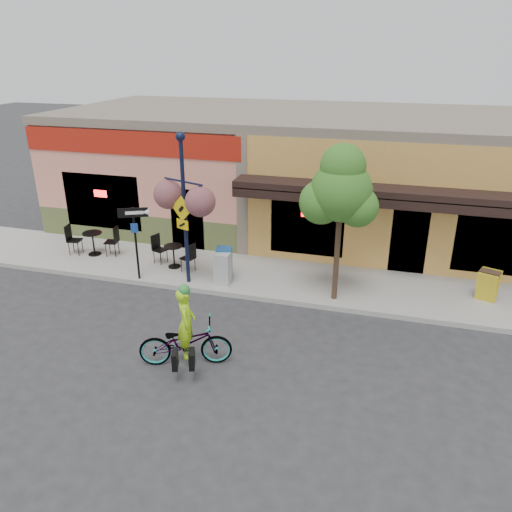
{
  "coord_description": "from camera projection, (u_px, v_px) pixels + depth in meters",
  "views": [
    {
      "loc": [
        3.76,
        -11.74,
        6.76
      ],
      "look_at": [
        0.3,
        0.5,
        1.4
      ],
      "focal_mm": 35.0,
      "sensor_mm": 36.0,
      "label": 1
    }
  ],
  "objects": [
    {
      "name": "lamp_post",
      "position": [
        185.0,
        211.0,
        14.31
      ],
      "size": [
        1.55,
        1.04,
        4.5
      ],
      "primitive_type": null,
      "rotation": [
        0.0,
        0.0,
        -0.35
      ],
      "color": "#111936",
      "rests_on": "sidewalk"
    },
    {
      "name": "curb",
      "position": [
        246.0,
        296.0,
        14.44
      ],
      "size": [
        24.0,
        0.12,
        0.15
      ],
      "primitive_type": "cube",
      "color": "#A8A59E",
      "rests_on": "ground"
    },
    {
      "name": "newspaper_box_grey",
      "position": [
        223.0,
        268.0,
        14.87
      ],
      "size": [
        0.47,
        0.42,
        0.98
      ],
      "primitive_type": null,
      "rotation": [
        0.0,
        0.0,
        0.02
      ],
      "color": "#B2B2B2",
      "rests_on": "sidewalk"
    },
    {
      "name": "building",
      "position": [
        297.0,
        170.0,
        19.76
      ],
      "size": [
        18.2,
        8.2,
        4.5
      ],
      "primitive_type": null,
      "color": "#E98C73",
      "rests_on": "ground"
    },
    {
      "name": "cafe_set_left",
      "position": [
        93.0,
        240.0,
        16.96
      ],
      "size": [
        1.86,
        1.15,
        1.04
      ],
      "primitive_type": null,
      "rotation": [
        0.0,
        0.0,
        0.17
      ],
      "color": "black",
      "rests_on": "sidewalk"
    },
    {
      "name": "bicycle",
      "position": [
        185.0,
        343.0,
        11.31
      ],
      "size": [
        2.23,
        1.39,
        1.11
      ],
      "primitive_type": "imported",
      "rotation": [
        0.0,
        0.0,
        1.91
      ],
      "color": "maroon",
      "rests_on": "ground"
    },
    {
      "name": "sandwich_board",
      "position": [
        486.0,
        288.0,
        13.78
      ],
      "size": [
        0.64,
        0.56,
        0.9
      ],
      "primitive_type": null,
      "rotation": [
        0.0,
        0.0,
        -0.38
      ],
      "color": "gold",
      "rests_on": "sidewalk"
    },
    {
      "name": "cyclist_rider",
      "position": [
        187.0,
        332.0,
        11.19
      ],
      "size": [
        0.58,
        0.7,
        1.66
      ],
      "primitive_type": "imported",
      "rotation": [
        0.0,
        0.0,
        1.91
      ],
      "color": "#ADEE19",
      "rests_on": "ground"
    },
    {
      "name": "one_way_sign",
      "position": [
        136.0,
        244.0,
        14.94
      ],
      "size": [
        0.87,
        0.54,
        2.28
      ],
      "primitive_type": null,
      "rotation": [
        0.0,
        0.0,
        0.43
      ],
      "color": "black",
      "rests_on": "sidewalk"
    },
    {
      "name": "newspaper_box_blue",
      "position": [
        224.0,
        264.0,
        15.12
      ],
      "size": [
        0.55,
        0.52,
        1.04
      ],
      "primitive_type": null,
      "rotation": [
        0.0,
        0.0,
        0.24
      ],
      "color": "#174E8A",
      "rests_on": "sidewalk"
    },
    {
      "name": "sidewalk",
      "position": [
        260.0,
        276.0,
        15.72
      ],
      "size": [
        24.0,
        3.0,
        0.15
      ],
      "primitive_type": "cube",
      "color": "#9E9B93",
      "rests_on": "ground"
    },
    {
      "name": "cafe_set_right",
      "position": [
        174.0,
        253.0,
        16.0
      ],
      "size": [
        1.78,
        1.28,
        0.97
      ],
      "primitive_type": null,
      "rotation": [
        0.0,
        0.0,
        -0.33
      ],
      "color": "black",
      "rests_on": "sidewalk"
    },
    {
      "name": "street_tree",
      "position": [
        339.0,
        224.0,
        13.32
      ],
      "size": [
        2.16,
        2.16,
        4.43
      ],
      "primitive_type": null,
      "rotation": [
        0.0,
        0.0,
        0.3
      ],
      "color": "#3D7A26",
      "rests_on": "sidewalk"
    },
    {
      "name": "ground",
      "position": [
        241.0,
        307.0,
        13.98
      ],
      "size": [
        90.0,
        90.0,
        0.0
      ],
      "primitive_type": "plane",
      "color": "#2D2D30",
      "rests_on": "ground"
    }
  ]
}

